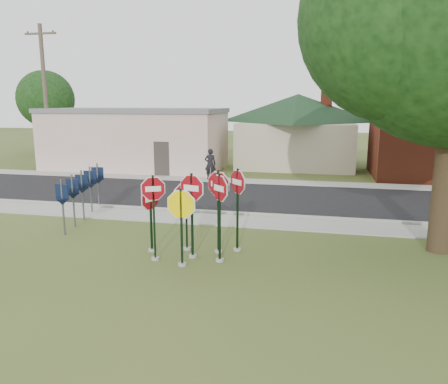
% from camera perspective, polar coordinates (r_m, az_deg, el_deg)
% --- Properties ---
extents(ground, '(120.00, 120.00, 0.00)m').
position_cam_1_polar(ground, '(12.31, -6.20, -10.44)').
color(ground, '#374B1C').
rests_on(ground, ground).
extents(sidewalk_near, '(60.00, 1.60, 0.06)m').
position_cam_1_polar(sidewalk_near, '(17.32, -0.40, -3.69)').
color(sidewalk_near, gray).
rests_on(sidewalk_near, ground).
extents(road, '(60.00, 7.00, 0.04)m').
position_cam_1_polar(road, '(21.61, 2.26, -0.63)').
color(road, black).
rests_on(road, ground).
extents(sidewalk_far, '(60.00, 1.60, 0.06)m').
position_cam_1_polar(sidewalk_far, '(25.77, 3.96, 1.38)').
color(sidewalk_far, gray).
rests_on(sidewalk_far, ground).
extents(curb, '(60.00, 0.20, 0.14)m').
position_cam_1_polar(curb, '(18.26, 0.30, -2.76)').
color(curb, gray).
rests_on(curb, ground).
extents(stop_sign_center, '(1.06, 0.30, 2.69)m').
position_cam_1_polar(stop_sign_center, '(12.94, -4.22, -1.45)').
color(stop_sign_center, gray).
rests_on(stop_sign_center, ground).
extents(stop_sign_yellow, '(1.14, 0.24, 2.38)m').
position_cam_1_polar(stop_sign_yellow, '(12.35, -5.60, -3.23)').
color(stop_sign_yellow, gray).
rests_on(stop_sign_yellow, ground).
extents(stop_sign_left, '(0.90, 0.42, 2.65)m').
position_cam_1_polar(stop_sign_left, '(12.87, -9.17, -1.92)').
color(stop_sign_left, gray).
rests_on(stop_sign_left, ground).
extents(stop_sign_right, '(0.78, 0.74, 2.74)m').
position_cam_1_polar(stop_sign_right, '(12.56, -0.58, -1.71)').
color(stop_sign_right, gray).
rests_on(stop_sign_right, ground).
extents(stop_sign_back_right, '(1.02, 0.37, 2.71)m').
position_cam_1_polar(stop_sign_back_right, '(13.32, -0.73, -0.99)').
color(stop_sign_back_right, gray).
rests_on(stop_sign_back_right, ground).
extents(stop_sign_back_left, '(0.98, 0.42, 2.33)m').
position_cam_1_polar(stop_sign_back_left, '(13.68, -4.95, -1.91)').
color(stop_sign_back_left, gray).
rests_on(stop_sign_back_left, ground).
extents(stop_sign_far_right, '(0.74, 0.75, 2.73)m').
position_cam_1_polar(stop_sign_far_right, '(13.49, 1.78, -0.81)').
color(stop_sign_far_right, gray).
rests_on(stop_sign_far_right, ground).
extents(stop_sign_far_left, '(0.45, 0.87, 2.18)m').
position_cam_1_polar(stop_sign_far_left, '(13.72, -9.55, -2.52)').
color(stop_sign_far_left, gray).
rests_on(stop_sign_far_left, ground).
extents(route_sign_row, '(1.43, 4.63, 2.00)m').
position_cam_1_polar(route_sign_row, '(18.12, -18.03, 0.29)').
color(route_sign_row, '#59595E').
rests_on(route_sign_row, ground).
extents(building_stucco, '(12.20, 6.20, 4.20)m').
position_cam_1_polar(building_stucco, '(31.57, -11.43, 6.94)').
color(building_stucco, beige).
rests_on(building_stucco, ground).
extents(building_house, '(11.60, 11.60, 6.20)m').
position_cam_1_polar(building_house, '(32.85, 9.60, 9.81)').
color(building_house, '#B3AA8F').
rests_on(building_house, ground).
extents(utility_pole_near, '(2.20, 0.26, 9.50)m').
position_cam_1_polar(utility_pole_near, '(31.46, -22.29, 11.45)').
color(utility_pole_near, '#493B30').
rests_on(utility_pole_near, ground).
extents(bg_tree_left, '(4.90, 4.90, 7.35)m').
position_cam_1_polar(bg_tree_left, '(42.11, -22.27, 11.16)').
color(bg_tree_left, black).
rests_on(bg_tree_left, ground).
extents(pedestrian, '(0.76, 0.60, 1.85)m').
position_cam_1_polar(pedestrian, '(26.13, -1.81, 3.66)').
color(pedestrian, black).
rests_on(pedestrian, sidewalk_far).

